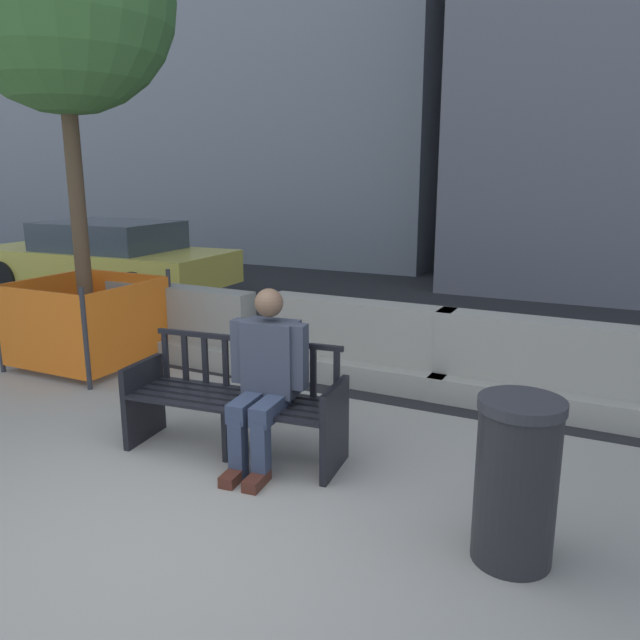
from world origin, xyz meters
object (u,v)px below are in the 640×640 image
trash_bin (516,481)px  car_taxi_near (105,258)px  jersey_barrier_centre (358,348)px  construction_fence (88,319)px  seated_person (266,375)px  jersey_barrier_left (179,328)px  street_bench (235,405)px  jersey_barrier_right (543,373)px

trash_bin → car_taxi_near: bearing=148.2°
jersey_barrier_centre → construction_fence: size_ratio=1.50×
seated_person → trash_bin: 1.92m
car_taxi_near → seated_person: bearing=-36.5°
jersey_barrier_centre → construction_fence: (-2.94, -0.85, 0.18)m
jersey_barrier_left → trash_bin: 4.87m
jersey_barrier_centre → street_bench: bearing=-94.3°
construction_fence → street_bench: bearing=-23.6°
car_taxi_near → jersey_barrier_left: bearing=-34.4°
street_bench → seated_person: 0.42m
jersey_barrier_left → construction_fence: bearing=-134.7°
jersey_barrier_left → trash_bin: (4.23, -2.39, 0.14)m
seated_person → jersey_barrier_right: (1.71, 2.06, -0.35)m
construction_fence → seated_person: bearing=-22.0°
construction_fence → trash_bin: bearing=-18.8°
jersey_barrier_centre → jersey_barrier_left: size_ratio=0.99×
jersey_barrier_left → trash_bin: size_ratio=2.12×
seated_person → construction_fence: bearing=158.0°
seated_person → jersey_barrier_left: size_ratio=0.65×
jersey_barrier_right → street_bench: bearing=-134.6°
jersey_barrier_left → jersey_barrier_right: 4.08m
jersey_barrier_left → construction_fence: (-0.71, -0.71, 0.18)m
jersey_barrier_right → trash_bin: (0.15, -2.50, 0.14)m
jersey_barrier_left → trash_bin: trash_bin is taller
street_bench → car_taxi_near: bearing=142.2°
jersey_barrier_left → car_taxi_near: size_ratio=0.43×
seated_person → jersey_barrier_centre: 2.13m
jersey_barrier_left → construction_fence: size_ratio=1.51×
jersey_barrier_centre → seated_person: bearing=-86.1°
jersey_barrier_centre → jersey_barrier_right: same height
car_taxi_near → trash_bin: (7.81, -4.85, -0.18)m
jersey_barrier_centre → trash_bin: (2.00, -2.53, 0.14)m
car_taxi_near → jersey_barrier_centre: bearing=-21.7°
construction_fence → car_taxi_near: bearing=132.2°
seated_person → trash_bin: size_ratio=1.38×
jersey_barrier_right → jersey_barrier_centre: bearing=179.0°
jersey_barrier_centre → jersey_barrier_left: same height
jersey_barrier_left → car_taxi_near: 4.35m
jersey_barrier_centre → car_taxi_near: (-5.81, 2.31, 0.32)m
seated_person → trash_bin: (1.86, -0.44, -0.21)m
street_bench → trash_bin: size_ratio=1.82×
jersey_barrier_centre → jersey_barrier_right: 1.85m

